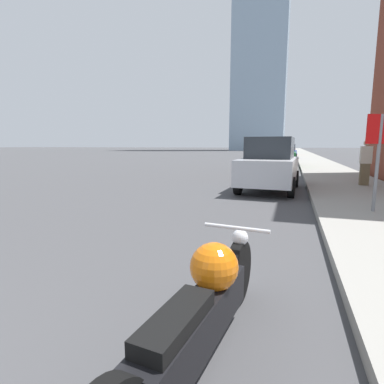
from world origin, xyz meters
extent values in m
cube|color=gray|center=(5.17, 40.00, 0.07)|extent=(2.91, 240.00, 0.15)
cube|color=#8CA5BC|center=(-6.98, 96.02, 39.00)|extent=(15.06, 15.06, 78.01)
cylinder|color=black|center=(2.72, 4.08, 0.31)|extent=(0.17, 0.63, 0.62)
cube|color=black|center=(2.61, 3.11, 0.33)|extent=(0.41, 1.50, 0.32)
sphere|color=orange|center=(2.64, 3.41, 0.63)|extent=(0.37, 0.37, 0.37)
cube|color=black|center=(2.57, 2.80, 0.54)|extent=(0.29, 0.70, 0.10)
sphere|color=silver|center=(2.72, 4.12, 0.66)|extent=(0.16, 0.16, 0.16)
cylinder|color=silver|center=(2.71, 3.98, 0.79)|extent=(0.62, 0.11, 0.04)
cube|color=#BCBCC1|center=(2.46, 11.81, 0.71)|extent=(1.90, 3.98, 0.80)
cube|color=#23282D|center=(2.46, 11.81, 1.46)|extent=(1.53, 1.94, 0.70)
cylinder|color=black|center=(1.73, 13.06, 0.31)|extent=(0.23, 0.63, 0.62)
cylinder|color=black|center=(3.33, 12.97, 0.31)|extent=(0.23, 0.63, 0.62)
cylinder|color=black|center=(1.59, 10.65, 0.31)|extent=(0.23, 0.63, 0.62)
cylinder|color=black|center=(3.19, 10.56, 0.31)|extent=(0.23, 0.63, 0.62)
cube|color=#1E6B33|center=(2.57, 22.57, 0.70)|extent=(1.67, 4.18, 0.76)
cube|color=#23282D|center=(2.57, 22.57, 1.44)|extent=(1.41, 2.01, 0.71)
cylinder|color=black|center=(1.78, 23.86, 0.32)|extent=(0.20, 0.65, 0.65)
cylinder|color=black|center=(3.35, 23.87, 0.32)|extent=(0.20, 0.65, 0.65)
cylinder|color=black|center=(1.79, 21.28, 0.32)|extent=(0.20, 0.65, 0.65)
cylinder|color=black|center=(3.36, 21.28, 0.32)|extent=(0.20, 0.65, 0.65)
cube|color=#1E3899|center=(2.72, 34.91, 0.66)|extent=(1.84, 4.10, 0.66)
cube|color=#23282D|center=(2.72, 34.91, 1.32)|extent=(1.50, 2.00, 0.65)
cylinder|color=black|center=(1.99, 36.19, 0.34)|extent=(0.23, 0.68, 0.67)
cylinder|color=black|center=(3.57, 36.12, 0.34)|extent=(0.23, 0.68, 0.67)
cylinder|color=black|center=(1.88, 33.69, 0.34)|extent=(0.23, 0.68, 0.67)
cylinder|color=black|center=(3.46, 33.62, 0.34)|extent=(0.23, 0.68, 0.67)
cube|color=red|center=(2.51, 47.05, 0.69)|extent=(2.22, 4.65, 0.75)
cube|color=#23282D|center=(2.51, 47.05, 1.35)|extent=(1.74, 2.29, 0.58)
cylinder|color=black|center=(1.78, 48.52, 0.31)|extent=(0.26, 0.64, 0.62)
cylinder|color=black|center=(3.50, 48.36, 0.31)|extent=(0.26, 0.64, 0.62)
cylinder|color=black|center=(1.52, 45.74, 0.31)|extent=(0.26, 0.64, 0.62)
cylinder|color=black|center=(3.24, 45.58, 0.31)|extent=(0.26, 0.64, 0.62)
cylinder|color=slate|center=(4.86, 8.47, 1.16)|extent=(0.07, 0.07, 2.02)
cube|color=red|center=(4.86, 8.47, 1.87)|extent=(0.57, 0.26, 0.60)
cube|color=brown|center=(5.61, 13.16, 0.53)|extent=(0.29, 0.20, 0.76)
cube|color=beige|center=(5.61, 13.16, 1.21)|extent=(0.36, 0.20, 0.60)
sphere|color=tan|center=(5.61, 13.16, 1.62)|extent=(0.22, 0.22, 0.22)
camera|label=1|loc=(3.17, 1.31, 1.54)|focal=28.00mm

